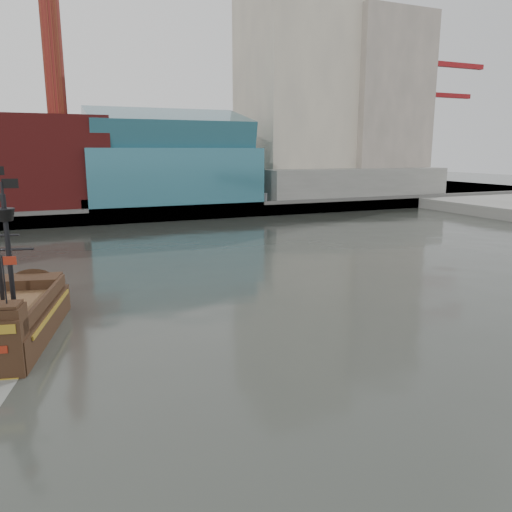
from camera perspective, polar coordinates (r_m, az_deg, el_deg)
name	(u,v)px	position (r m, az deg, el deg)	size (l,w,h in m)	color
ground	(313,392)	(25.46, 6.48, -15.15)	(400.00, 400.00, 0.00)	#292C27
promenade_far	(101,201)	(112.69, -17.28, 6.03)	(220.00, 60.00, 2.00)	slate
seawall	(121,216)	(83.54, -15.12, 4.48)	(220.00, 1.00, 2.60)	#4C4C49
skyline	(125,83)	(106.29, -14.71, 18.60)	(149.00, 45.00, 62.00)	#7D644B
crane_a	(428,120)	(135.96, 19.05, 14.50)	(22.50, 4.00, 32.25)	slate
crane_b	(429,136)	(149.65, 19.15, 12.84)	(19.10, 4.00, 26.25)	slate
pirate_ship	(9,324)	(34.69, -26.38, -7.01)	(7.96, 15.87, 11.40)	black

